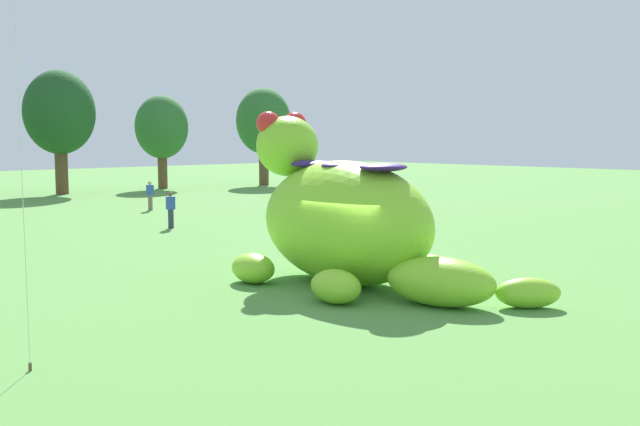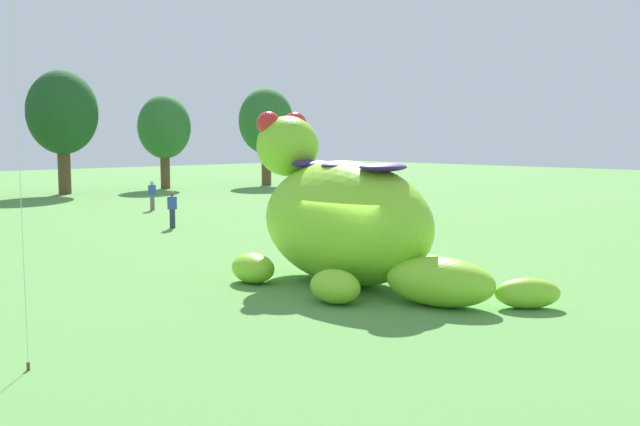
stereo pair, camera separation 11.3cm
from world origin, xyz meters
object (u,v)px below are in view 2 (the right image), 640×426
at_px(giant_inflatable_creature, 345,221).
at_px(spectator_by_cars, 172,210).
at_px(spectator_wandering, 152,196).
at_px(spectator_mid_field, 293,213).

height_order(giant_inflatable_creature, spectator_by_cars, giant_inflatable_creature).
relative_size(giant_inflatable_creature, spectator_wandering, 5.79).
relative_size(spectator_mid_field, spectator_wandering, 1.00).
distance_m(giant_inflatable_creature, spectator_mid_field, 11.58).
xyz_separation_m(giant_inflatable_creature, spectator_mid_field, (6.43, 9.58, -0.99)).
bearing_deg(spectator_mid_field, giant_inflatable_creature, -123.86).
bearing_deg(giant_inflatable_creature, spectator_by_cars, 77.28).
relative_size(spectator_mid_field, spectator_by_cars, 1.00).
xyz_separation_m(giant_inflatable_creature, spectator_wandering, (6.89, 22.52, -0.99)).
distance_m(giant_inflatable_creature, spectator_by_cars, 14.95).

